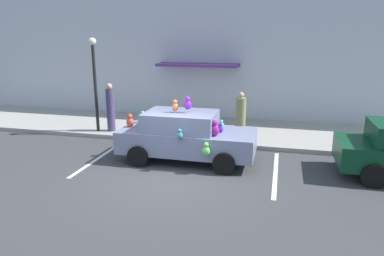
# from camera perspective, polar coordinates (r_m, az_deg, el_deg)

# --- Properties ---
(ground_plane) EXTENTS (60.00, 60.00, 0.00)m
(ground_plane) POSITION_cam_1_polar(r_m,az_deg,el_deg) (10.14, -3.67, -7.70)
(ground_plane) COLOR #38383A
(sidewalk) EXTENTS (24.00, 4.00, 0.15)m
(sidewalk) POSITION_cam_1_polar(r_m,az_deg,el_deg) (14.71, 2.23, -0.23)
(sidewalk) COLOR gray
(sidewalk) RESTS_ON ground
(storefront_building) EXTENTS (24.00, 1.25, 6.40)m
(storefront_building) POSITION_cam_1_polar(r_m,az_deg,el_deg) (16.34, 3.90, 12.32)
(storefront_building) COLOR #B2B7C1
(storefront_building) RESTS_ON ground
(parking_stripe_front) EXTENTS (0.12, 3.60, 0.01)m
(parking_stripe_front) POSITION_cam_1_polar(r_m,az_deg,el_deg) (10.64, 13.09, -6.95)
(parking_stripe_front) COLOR silver
(parking_stripe_front) RESTS_ON ground
(parking_stripe_rear) EXTENTS (0.12, 3.60, 0.01)m
(parking_stripe_rear) POSITION_cam_1_polar(r_m,az_deg,el_deg) (12.01, -14.43, -4.52)
(parking_stripe_rear) COLOR silver
(parking_stripe_rear) RESTS_ON ground
(plush_covered_car) EXTENTS (4.17, 2.02, 2.04)m
(plush_covered_car) POSITION_cam_1_polar(r_m,az_deg,el_deg) (11.15, -1.05, -1.25)
(plush_covered_car) COLOR slate
(plush_covered_car) RESTS_ON ground
(teddy_bear_on_sidewalk) EXTENTS (0.33, 0.28, 0.64)m
(teddy_bear_on_sidewalk) POSITION_cam_1_polar(r_m,az_deg,el_deg) (13.80, -5.12, 0.31)
(teddy_bear_on_sidewalk) COLOR #9E723D
(teddy_bear_on_sidewalk) RESTS_ON sidewalk
(street_lamp_post) EXTENTS (0.28, 0.28, 3.58)m
(street_lamp_post) POSITION_cam_1_polar(r_m,az_deg,el_deg) (14.31, -15.19, 8.19)
(street_lamp_post) COLOR black
(street_lamp_post) RESTS_ON sidewalk
(pedestrian_near_shopfront) EXTENTS (0.38, 0.38, 1.68)m
(pedestrian_near_shopfront) POSITION_cam_1_polar(r_m,az_deg,el_deg) (13.25, 7.69, 1.75)
(pedestrian_near_shopfront) COLOR olive
(pedestrian_near_shopfront) RESTS_ON sidewalk
(pedestrian_walking_past) EXTENTS (0.31, 0.31, 1.87)m
(pedestrian_walking_past) POSITION_cam_1_polar(r_m,az_deg,el_deg) (14.39, -12.80, 3.00)
(pedestrian_walking_past) COLOR #413960
(pedestrian_walking_past) RESTS_ON sidewalk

